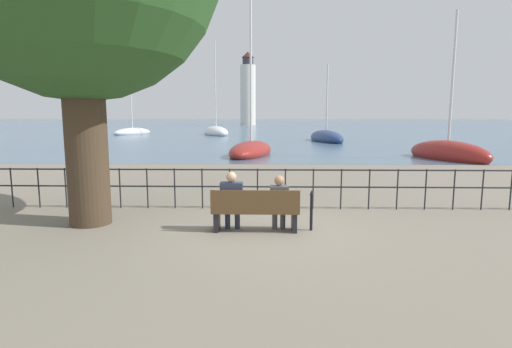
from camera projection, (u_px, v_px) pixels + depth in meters
name	position (u px, v px, depth m)	size (l,w,h in m)	color
ground_plane	(255.00, 231.00, 8.38)	(1000.00, 1000.00, 0.00)	gray
harbor_water	(266.00, 123.00, 168.52)	(600.00, 300.00, 0.01)	slate
park_bench	(255.00, 211.00, 8.26)	(1.82, 0.45, 0.90)	brown
seated_person_left	(232.00, 198.00, 8.31)	(0.46, 0.35, 1.25)	#2D3347
seated_person_right	(279.00, 200.00, 8.30)	(0.38, 0.35, 1.18)	#4C4C51
promenade_railing	(257.00, 182.00, 10.31)	(15.87, 0.04, 1.05)	black
closed_umbrella	(311.00, 208.00, 8.34)	(0.09, 0.09, 0.87)	black
sailboat_1	(216.00, 132.00, 52.27)	(5.09, 7.44, 12.55)	white
sailboat_2	(326.00, 138.00, 39.18)	(3.34, 8.62, 7.88)	navy
sailboat_3	(251.00, 150.00, 24.87)	(3.43, 6.67, 12.45)	maroon
sailboat_4	(448.00, 153.00, 22.47)	(3.61, 6.15, 8.53)	maroon
sailboat_5	(133.00, 132.00, 54.31)	(4.77, 7.03, 9.95)	silver
harbor_lighthouse	(248.00, 91.00, 117.38)	(4.49, 4.49, 21.18)	silver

